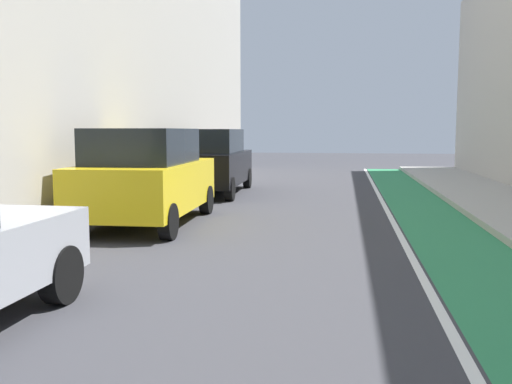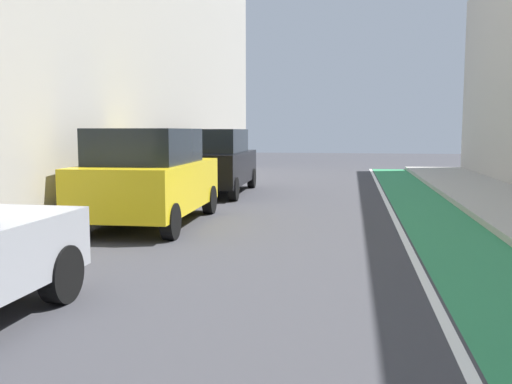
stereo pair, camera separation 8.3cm
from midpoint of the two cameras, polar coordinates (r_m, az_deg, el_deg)
ground_plane at (r=8.86m, az=1.72°, el=-6.36°), size 80.12×80.12×0.00m
bike_lane_paint at (r=10.90m, az=19.69°, el=-4.32°), size 1.60×36.42×0.00m
lane_divider_stripe at (r=10.78m, az=14.96°, el=-4.28°), size 0.12×36.42×0.00m
parked_suv_yellow_cab at (r=11.68m, az=-10.63°, el=1.65°), size 2.12×4.32×1.98m
parked_suv_black at (r=17.20m, az=-3.95°, el=3.21°), size 2.05×4.75×1.98m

